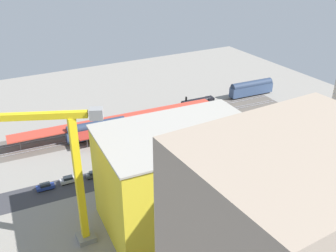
% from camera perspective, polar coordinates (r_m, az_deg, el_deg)
% --- Properties ---
extents(ground_plane, '(184.19, 184.19, 0.00)m').
position_cam_1_polar(ground_plane, '(113.74, -0.66, -3.97)').
color(ground_plane, gray).
rests_on(ground_plane, ground).
extents(rail_bed, '(115.69, 19.90, 0.01)m').
position_cam_1_polar(rail_bed, '(130.59, -4.95, 0.14)').
color(rail_bed, '#5B544C').
rests_on(rail_bed, ground).
extents(street_asphalt, '(115.43, 15.20, 0.01)m').
position_cam_1_polar(street_asphalt, '(109.43, 0.74, -5.30)').
color(street_asphalt, '#38383D').
rests_on(street_asphalt, ground).
extents(track_rails, '(114.96, 13.48, 0.12)m').
position_cam_1_polar(track_rails, '(130.51, -4.95, 0.21)').
color(track_rails, '#9E9EA8').
rests_on(track_rails, ground).
extents(platform_canopy_near, '(54.69, 8.33, 4.30)m').
position_cam_1_polar(platform_canopy_near, '(124.02, -1.10, 0.86)').
color(platform_canopy_near, '#A82D23').
rests_on(platform_canopy_near, ground).
extents(platform_canopy_far, '(68.69, 9.09, 4.51)m').
position_cam_1_polar(platform_canopy_far, '(125.60, -7.48, 1.06)').
color(platform_canopy_far, '#C63D2D').
rests_on(platform_canopy_far, ground).
extents(locomotive, '(14.39, 3.41, 5.02)m').
position_cam_1_polar(locomotive, '(144.10, 4.70, 3.50)').
color(locomotive, black).
rests_on(locomotive, ground).
extents(passenger_coach, '(19.22, 4.17, 6.24)m').
position_cam_1_polar(passenger_coach, '(157.57, 12.36, 5.59)').
color(passenger_coach, black).
rests_on(passenger_coach, ground).
extents(freight_coach_far, '(19.32, 4.00, 5.89)m').
position_cam_1_polar(freight_coach_far, '(122.48, -10.63, -0.48)').
color(freight_coach_far, black).
rests_on(freight_coach_far, ground).
extents(parked_car_0, '(4.59, 1.95, 1.77)m').
position_cam_1_polar(parked_car_0, '(117.63, 5.19, -2.55)').
color(parked_car_0, black).
rests_on(parked_car_0, ground).
extents(parked_car_1, '(4.76, 2.30, 1.76)m').
position_cam_1_polar(parked_car_1, '(113.63, 2.36, -3.57)').
color(parked_car_1, black).
rests_on(parked_car_1, ground).
extents(parked_car_2, '(4.57, 2.10, 1.71)m').
position_cam_1_polar(parked_car_2, '(111.28, -0.56, -4.25)').
color(parked_car_2, black).
rests_on(parked_car_2, ground).
extents(parked_car_3, '(4.51, 2.01, 1.60)m').
position_cam_1_polar(parked_car_3, '(108.48, -3.83, -5.22)').
color(parked_car_3, black).
rests_on(parked_car_3, ground).
extents(parked_car_4, '(4.56, 1.98, 1.76)m').
position_cam_1_polar(parked_car_4, '(106.62, -7.26, -5.97)').
color(parked_car_4, black).
rests_on(parked_car_4, ground).
extents(parked_car_5, '(4.61, 2.24, 1.62)m').
position_cam_1_polar(parked_car_5, '(104.25, -10.95, -7.13)').
color(parked_car_5, black).
rests_on(parked_car_5, ground).
extents(parked_car_6, '(4.25, 1.94, 1.79)m').
position_cam_1_polar(parked_car_6, '(103.42, -14.69, -7.82)').
color(parked_car_6, black).
rests_on(parked_car_6, ground).
extents(parked_car_7, '(4.55, 1.99, 1.69)m').
position_cam_1_polar(parked_car_7, '(102.50, -17.86, -8.65)').
color(parked_car_7, black).
rests_on(parked_car_7, ground).
extents(construction_building, '(33.94, 23.25, 21.69)m').
position_cam_1_polar(construction_building, '(83.19, 1.79, -7.66)').
color(construction_building, yellow).
rests_on(construction_building, ground).
extents(construction_roof_slab, '(34.57, 23.89, 0.40)m').
position_cam_1_polar(construction_roof_slab, '(77.58, 1.90, -0.88)').
color(construction_roof_slab, '#ADA89E').
rests_on(construction_roof_slab, construction_building).
extents(tower_crane, '(20.74, 9.91, 30.08)m').
position_cam_1_polar(tower_crane, '(75.68, -14.31, -6.47)').
color(tower_crane, gray).
rests_on(tower_crane, ground).
extents(box_truck_0, '(9.41, 2.65, 3.12)m').
position_cam_1_polar(box_truck_0, '(100.50, -4.33, -7.48)').
color(box_truck_0, black).
rests_on(box_truck_0, ground).
extents(street_tree_0, '(4.63, 4.63, 7.55)m').
position_cam_1_polar(street_tree_0, '(106.22, 6.13, -3.26)').
color(street_tree_0, brown).
rests_on(street_tree_0, ground).
extents(street_tree_1, '(4.19, 4.19, 6.77)m').
position_cam_1_polar(street_tree_1, '(113.48, 10.44, -1.85)').
color(street_tree_1, brown).
rests_on(street_tree_1, ground).
extents(street_tree_2, '(6.40, 6.40, 8.99)m').
position_cam_1_polar(street_tree_2, '(121.96, 16.45, 0.13)').
color(street_tree_2, brown).
rests_on(street_tree_2, ground).
extents(street_tree_3, '(4.90, 4.90, 6.87)m').
position_cam_1_polar(street_tree_3, '(97.78, -7.00, -6.69)').
color(street_tree_3, brown).
rests_on(street_tree_3, ground).
extents(traffic_light, '(0.50, 0.36, 6.71)m').
position_cam_1_polar(traffic_light, '(104.94, 3.64, -4.03)').
color(traffic_light, '#333333').
rests_on(traffic_light, ground).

